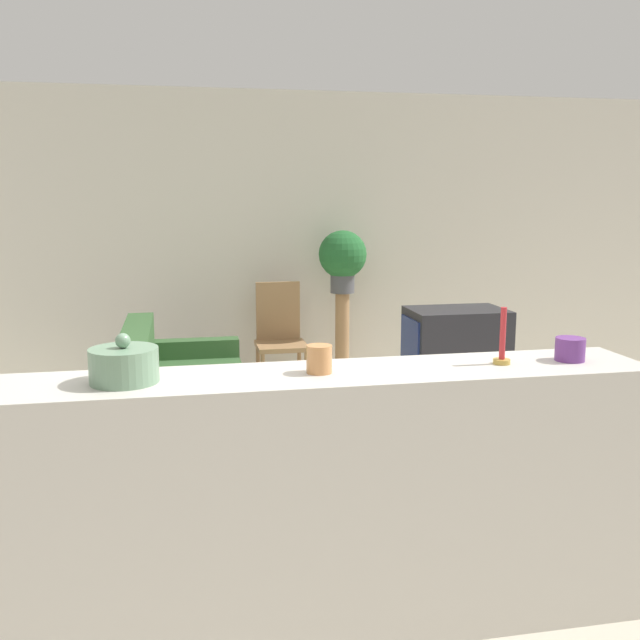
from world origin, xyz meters
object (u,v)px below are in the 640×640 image
at_px(television, 455,344).
at_px(decorative_bowl, 124,365).
at_px(couch, 181,408).
at_px(wooden_chair, 280,334).
at_px(potted_plant, 343,257).

height_order(television, decorative_bowl, decorative_bowl).
height_order(couch, decorative_bowl, decorative_bowl).
relative_size(wooden_chair, decorative_bowl, 3.92).
bearing_deg(television, couch, 179.39).
xyz_separation_m(wooden_chair, potted_plant, (0.59, 0.11, 0.67)).
bearing_deg(decorative_bowl, television, 45.38).
distance_m(television, wooden_chair, 1.74).
height_order(television, potted_plant, potted_plant).
relative_size(couch, decorative_bowl, 7.72).
distance_m(wooden_chair, potted_plant, 0.90).
bearing_deg(wooden_chair, potted_plant, 10.17).
xyz_separation_m(television, decorative_bowl, (-2.20, -2.23, 0.48)).
relative_size(television, potted_plant, 1.26).
height_order(couch, potted_plant, potted_plant).
height_order(couch, television, television).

